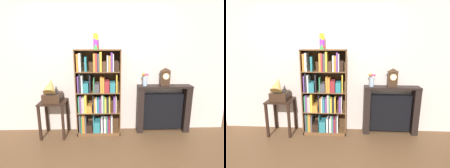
{
  "view_description": "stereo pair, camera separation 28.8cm",
  "coord_description": "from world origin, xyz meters",
  "views": [
    {
      "loc": [
        0.17,
        -3.2,
        1.79
      ],
      "look_at": [
        0.26,
        0.1,
        1.02
      ],
      "focal_mm": 28.12,
      "sensor_mm": 36.0,
      "label": 1
    },
    {
      "loc": [
        0.45,
        -3.2,
        1.79
      ],
      "look_at": [
        0.26,
        0.1,
        1.02
      ],
      "focal_mm": 28.12,
      "sensor_mm": 36.0,
      "label": 2
    }
  ],
  "objects": [
    {
      "name": "ground_plane",
      "position": [
        0.0,
        0.0,
        -0.01
      ],
      "size": [
        7.89,
        6.4,
        0.02
      ],
      "primitive_type": "cube",
      "color": "brown"
    },
    {
      "name": "wall_back",
      "position": [
        0.22,
        0.3,
        1.3
      ],
      "size": [
        4.89,
        0.08,
        2.6
      ],
      "primitive_type": "cube",
      "color": "beige",
      "rests_on": "ground"
    },
    {
      "name": "bookshelf",
      "position": [
        -0.01,
        0.09,
        0.77
      ],
      "size": [
        0.85,
        0.32,
        1.68
      ],
      "color": "brown",
      "rests_on": "ground"
    },
    {
      "name": "cup_stack",
      "position": [
        -0.03,
        0.12,
        1.83
      ],
      "size": [
        0.09,
        0.09,
        0.28
      ],
      "color": "green",
      "rests_on": "bookshelf"
    },
    {
      "name": "side_table_left",
      "position": [
        -0.87,
        0.03,
        0.51
      ],
      "size": [
        0.5,
        0.45,
        0.71
      ],
      "color": "black",
      "rests_on": "ground"
    },
    {
      "name": "gramophone",
      "position": [
        -0.87,
        -0.01,
        0.89
      ],
      "size": [
        0.32,
        0.41,
        0.5
      ],
      "color": "#382316",
      "rests_on": "side_table_left"
    },
    {
      "name": "fireplace_mantel",
      "position": [
        1.31,
        0.16,
        0.48
      ],
      "size": [
        1.07,
        0.23,
        0.98
      ],
      "color": "black",
      "rests_on": "ground"
    },
    {
      "name": "mantel_clock",
      "position": [
        1.31,
        0.14,
        1.16
      ],
      "size": [
        0.17,
        0.12,
        0.36
      ],
      "color": "#382316",
      "rests_on": "fireplace_mantel"
    },
    {
      "name": "flower_vase",
      "position": [
        0.91,
        0.14,
        1.1
      ],
      "size": [
        0.14,
        0.11,
        0.26
      ],
      "color": "#99B2D1",
      "rests_on": "fireplace_mantel"
    }
  ]
}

